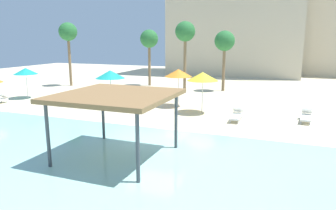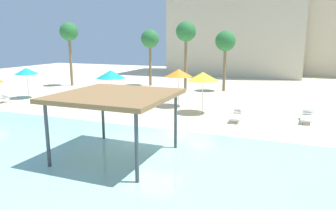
# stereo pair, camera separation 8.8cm
# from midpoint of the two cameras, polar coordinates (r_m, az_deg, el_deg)

# --- Properties ---
(ground_plane) EXTENTS (80.00, 80.00, 0.00)m
(ground_plane) POSITION_cam_midpoint_polar(r_m,az_deg,el_deg) (16.00, -2.32, -5.97)
(ground_plane) COLOR beige
(lagoon_water) EXTENTS (44.00, 13.50, 0.04)m
(lagoon_water) POSITION_cam_midpoint_polar(r_m,az_deg,el_deg) (11.70, -12.93, -13.06)
(lagoon_water) COLOR #99D1C6
(lagoon_water) RESTS_ON ground
(shade_pavilion) EXTENTS (4.51, 4.51, 2.74)m
(shade_pavilion) POSITION_cam_midpoint_polar(r_m,az_deg,el_deg) (12.96, -9.56, 1.39)
(shade_pavilion) COLOR #42474C
(shade_pavilion) RESTS_ON ground
(beach_umbrella_teal_0) EXTENTS (1.94, 1.94, 2.56)m
(beach_umbrella_teal_0) POSITION_cam_midpoint_polar(r_m,az_deg,el_deg) (28.90, -24.44, 5.60)
(beach_umbrella_teal_0) COLOR silver
(beach_umbrella_teal_0) RESTS_ON ground
(beach_umbrella_orange_2) EXTENTS (2.01, 2.01, 2.76)m
(beach_umbrella_orange_2) POSITION_cam_midpoint_polar(r_m,az_deg,el_deg) (23.06, 1.78, 5.82)
(beach_umbrella_orange_2) COLOR silver
(beach_umbrella_orange_2) RESTS_ON ground
(beach_umbrella_yellow_4) EXTENTS (2.07, 2.07, 2.76)m
(beach_umbrella_yellow_4) POSITION_cam_midpoint_polar(r_m,az_deg,el_deg) (21.02, 6.18, 5.15)
(beach_umbrella_yellow_4) COLOR silver
(beach_umbrella_yellow_4) RESTS_ON ground
(beach_umbrella_teal_5) EXTENTS (2.24, 2.24, 2.58)m
(beach_umbrella_teal_5) POSITION_cam_midpoint_polar(r_m,az_deg,el_deg) (24.50, -10.51, 5.48)
(beach_umbrella_teal_5) COLOR silver
(beach_umbrella_teal_5) RESTS_ON ground
(lounge_chair_0) EXTENTS (0.63, 1.91, 0.74)m
(lounge_chair_0) POSITION_cam_midpoint_polar(r_m,az_deg,el_deg) (19.84, 12.16, -1.73)
(lounge_chair_0) COLOR white
(lounge_chair_0) RESTS_ON ground
(lounge_chair_1) EXTENTS (0.76, 1.94, 0.74)m
(lounge_chair_1) POSITION_cam_midpoint_polar(r_m,az_deg,el_deg) (20.84, 23.66, -1.82)
(lounge_chair_1) COLOR white
(lounge_chair_1) RESTS_ON ground
(palm_tree_0) EXTENTS (1.90, 1.90, 5.89)m
(palm_tree_0) POSITION_cam_midpoint_polar(r_m,az_deg,el_deg) (33.86, -3.50, 11.66)
(palm_tree_0) COLOR brown
(palm_tree_0) RESTS_ON ground
(palm_tree_1) EXTENTS (1.90, 1.90, 6.61)m
(palm_tree_1) POSITION_cam_midpoint_polar(r_m,az_deg,el_deg) (35.19, -17.70, 12.25)
(palm_tree_1) COLOR brown
(palm_tree_1) RESTS_ON ground
(palm_tree_2) EXTENTS (1.90, 1.90, 5.69)m
(palm_tree_2) POSITION_cam_midpoint_polar(r_m,az_deg,el_deg) (30.51, 10.12, 11.12)
(palm_tree_2) COLOR brown
(palm_tree_2) RESTS_ON ground
(palm_tree_3) EXTENTS (1.90, 1.90, 6.57)m
(palm_tree_3) POSITION_cam_midpoint_polar(r_m,az_deg,el_deg) (30.51, 3.04, 12.84)
(palm_tree_3) COLOR brown
(palm_tree_3) RESTS_ON ground
(hotel_block_0) EXTENTS (17.59, 10.75, 20.22)m
(hotel_block_0) POSITION_cam_midpoint_polar(r_m,az_deg,el_deg) (47.19, 12.50, 17.89)
(hotel_block_0) COLOR beige
(hotel_block_0) RESTS_ON ground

